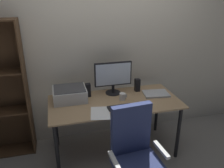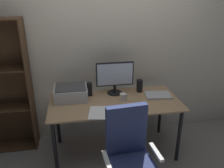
% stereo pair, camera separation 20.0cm
% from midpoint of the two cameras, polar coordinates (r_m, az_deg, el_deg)
% --- Properties ---
extents(ground_plane, '(12.00, 12.00, 0.00)m').
position_cam_midpoint_polar(ground_plane, '(3.21, 2.54, -16.22)').
color(ground_plane, gray).
extents(back_wall, '(6.40, 0.10, 2.60)m').
position_cam_midpoint_polar(back_wall, '(3.12, 0.82, 9.40)').
color(back_wall, beige).
rests_on(back_wall, ground).
extents(desk, '(1.59, 0.75, 0.74)m').
position_cam_midpoint_polar(desk, '(2.84, 2.77, -5.77)').
color(desk, tan).
rests_on(desk, ground).
extents(monitor, '(0.48, 0.20, 0.42)m').
position_cam_midpoint_polar(monitor, '(2.93, 2.68, 1.95)').
color(monitor, black).
rests_on(monitor, desk).
extents(keyboard, '(0.29, 0.12, 0.02)m').
position_cam_midpoint_polar(keyboard, '(2.65, 3.96, -5.91)').
color(keyboard, black).
rests_on(keyboard, desk).
extents(mouse, '(0.08, 0.11, 0.03)m').
position_cam_midpoint_polar(mouse, '(2.69, 9.13, -5.46)').
color(mouse, black).
rests_on(mouse, desk).
extents(coffee_mug, '(0.09, 0.08, 0.09)m').
position_cam_midpoint_polar(coffee_mug, '(2.82, 4.78, -3.28)').
color(coffee_mug, white).
rests_on(coffee_mug, desk).
extents(laptop, '(0.35, 0.27, 0.02)m').
position_cam_midpoint_polar(laptop, '(3.02, 13.24, -2.74)').
color(laptop, '#B7BABC').
rests_on(laptop, desk).
extents(speaker_left, '(0.06, 0.07, 0.17)m').
position_cam_midpoint_polar(speaker_left, '(2.93, -3.70, -1.34)').
color(speaker_left, black).
rests_on(speaker_left, desk).
extents(speaker_right, '(0.06, 0.07, 0.17)m').
position_cam_midpoint_polar(speaker_right, '(3.06, 8.74, -0.48)').
color(speaker_right, black).
rests_on(speaker_right, desk).
extents(printer, '(0.40, 0.34, 0.16)m').
position_cam_midpoint_polar(printer, '(2.87, -8.23, -2.13)').
color(printer, silver).
rests_on(printer, desk).
extents(paper_sheet, '(0.26, 0.33, 0.00)m').
position_cam_midpoint_polar(paper_sheet, '(2.56, -1.12, -7.14)').
color(paper_sheet, white).
rests_on(paper_sheet, desk).
extents(office_chair, '(0.54, 0.54, 1.01)m').
position_cam_midpoint_polar(office_chair, '(2.35, 7.03, -18.91)').
color(office_chair, silver).
rests_on(office_chair, ground).
extents(bookshelf, '(0.72, 0.28, 1.71)m').
position_cam_midpoint_polar(bookshelf, '(3.16, -24.42, -1.09)').
color(bookshelf, '#4C331E').
rests_on(bookshelf, ground).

